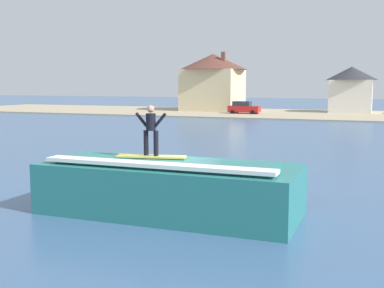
% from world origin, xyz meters
% --- Properties ---
extents(ground_plane, '(260.00, 260.00, 0.00)m').
position_xyz_m(ground_plane, '(0.00, 0.00, 0.00)').
color(ground_plane, '#3B5C84').
extents(wave_crest, '(8.44, 3.50, 1.86)m').
position_xyz_m(wave_crest, '(0.26, -1.34, 0.88)').
color(wave_crest, '#257570').
rests_on(wave_crest, ground_plane).
extents(surfboard, '(2.33, 0.88, 0.06)m').
position_xyz_m(surfboard, '(-0.33, -1.47, 1.89)').
color(surfboard, '#EAD159').
rests_on(surfboard, wave_crest).
extents(surfer, '(1.12, 0.32, 1.65)m').
position_xyz_m(surfer, '(-0.34, -1.46, 2.84)').
color(surfer, black).
rests_on(surfer, surfboard).
extents(shoreline_bank, '(120.00, 22.30, 0.14)m').
position_xyz_m(shoreline_bank, '(0.00, 53.03, 0.07)').
color(shoreline_bank, tan).
rests_on(shoreline_bank, ground_plane).
extents(car_near_shore, '(4.36, 2.17, 1.86)m').
position_xyz_m(car_near_shore, '(-11.02, 50.06, 0.95)').
color(car_near_shore, red).
rests_on(car_near_shore, ground_plane).
extents(house_with_chimney, '(10.58, 10.58, 9.06)m').
position_xyz_m(house_with_chimney, '(-17.79, 56.71, 4.89)').
color(house_with_chimney, beige).
rests_on(house_with_chimney, ground_plane).
extents(house_small_cottage, '(7.29, 7.29, 6.72)m').
position_xyz_m(house_small_cottage, '(2.72, 58.44, 3.69)').
color(house_small_cottage, silver).
rests_on(house_small_cottage, ground_plane).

